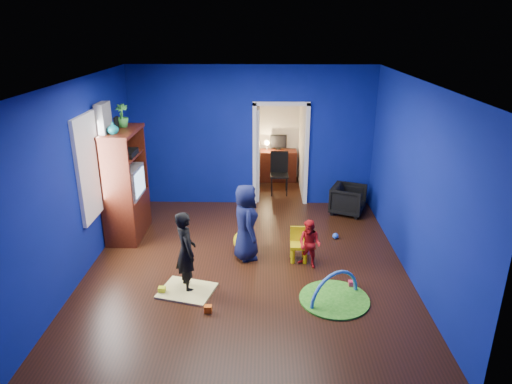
{
  "coord_description": "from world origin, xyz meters",
  "views": [
    {
      "loc": [
        0.27,
        -6.43,
        3.67
      ],
      "look_at": [
        0.13,
        0.4,
        1.12
      ],
      "focal_mm": 32.0,
      "sensor_mm": 36.0,
      "label": 1
    }
  ],
  "objects_px": {
    "child_black": "(186,251)",
    "vase": "(113,128)",
    "hopper_ball": "(244,241)",
    "study_desk": "(278,165)",
    "crt_tv": "(127,182)",
    "armchair": "(348,200)",
    "kid_chair": "(299,246)",
    "tv_armoire": "(125,184)",
    "child_navy": "(246,222)",
    "play_mat": "(334,299)",
    "folding_chair": "(279,174)",
    "toddler_red": "(310,244)"
  },
  "relations": [
    {
      "from": "child_navy",
      "to": "vase",
      "type": "distance_m",
      "value": 2.65
    },
    {
      "from": "toddler_red",
      "to": "folding_chair",
      "type": "bearing_deg",
      "value": 128.5
    },
    {
      "from": "child_black",
      "to": "hopper_ball",
      "type": "height_order",
      "value": "child_black"
    },
    {
      "from": "tv_armoire",
      "to": "crt_tv",
      "type": "xyz_separation_m",
      "value": [
        0.04,
        0.0,
        0.04
      ]
    },
    {
      "from": "vase",
      "to": "study_desk",
      "type": "bearing_deg",
      "value": 50.84
    },
    {
      "from": "toddler_red",
      "to": "vase",
      "type": "xyz_separation_m",
      "value": [
        -3.19,
        0.81,
        1.66
      ]
    },
    {
      "from": "hopper_ball",
      "to": "study_desk",
      "type": "relative_size",
      "value": 0.41
    },
    {
      "from": "tv_armoire",
      "to": "play_mat",
      "type": "bearing_deg",
      "value": -30.54
    },
    {
      "from": "toddler_red",
      "to": "hopper_ball",
      "type": "relative_size",
      "value": 2.21
    },
    {
      "from": "crt_tv",
      "to": "armchair",
      "type": "bearing_deg",
      "value": 14.68
    },
    {
      "from": "kid_chair",
      "to": "folding_chair",
      "type": "distance_m",
      "value": 3.1
    },
    {
      "from": "toddler_red",
      "to": "tv_armoire",
      "type": "distance_m",
      "value": 3.43
    },
    {
      "from": "child_black",
      "to": "tv_armoire",
      "type": "bearing_deg",
      "value": 11.32
    },
    {
      "from": "vase",
      "to": "crt_tv",
      "type": "bearing_deg",
      "value": 82.41
    },
    {
      "from": "armchair",
      "to": "kid_chair",
      "type": "distance_m",
      "value": 2.29
    },
    {
      "from": "child_black",
      "to": "tv_armoire",
      "type": "distance_m",
      "value": 2.27
    },
    {
      "from": "child_navy",
      "to": "vase",
      "type": "height_order",
      "value": "vase"
    },
    {
      "from": "tv_armoire",
      "to": "kid_chair",
      "type": "distance_m",
      "value": 3.25
    },
    {
      "from": "child_navy",
      "to": "kid_chair",
      "type": "relative_size",
      "value": 2.56
    },
    {
      "from": "child_navy",
      "to": "hopper_ball",
      "type": "bearing_deg",
      "value": -2.61
    },
    {
      "from": "child_black",
      "to": "folding_chair",
      "type": "relative_size",
      "value": 1.31
    },
    {
      "from": "tv_armoire",
      "to": "study_desk",
      "type": "bearing_deg",
      "value": 48.26
    },
    {
      "from": "child_black",
      "to": "play_mat",
      "type": "xyz_separation_m",
      "value": [
        2.11,
        -0.27,
        -0.59
      ]
    },
    {
      "from": "vase",
      "to": "study_desk",
      "type": "xyz_separation_m",
      "value": [
        2.8,
        3.44,
        -1.68
      ]
    },
    {
      "from": "vase",
      "to": "crt_tv",
      "type": "relative_size",
      "value": 0.28
    },
    {
      "from": "vase",
      "to": "hopper_ball",
      "type": "height_order",
      "value": "vase"
    },
    {
      "from": "toddler_red",
      "to": "study_desk",
      "type": "distance_m",
      "value": 4.27
    },
    {
      "from": "child_navy",
      "to": "tv_armoire",
      "type": "xyz_separation_m",
      "value": [
        -2.18,
        0.83,
        0.34
      ]
    },
    {
      "from": "play_mat",
      "to": "study_desk",
      "type": "bearing_deg",
      "value": 97.29
    },
    {
      "from": "crt_tv",
      "to": "hopper_ball",
      "type": "xyz_separation_m",
      "value": [
        2.09,
        -0.58,
        -0.84
      ]
    },
    {
      "from": "child_black",
      "to": "vase",
      "type": "height_order",
      "value": "vase"
    },
    {
      "from": "kid_chair",
      "to": "armchair",
      "type": "bearing_deg",
      "value": 62.39
    },
    {
      "from": "child_black",
      "to": "vase",
      "type": "relative_size",
      "value": 6.17
    },
    {
      "from": "child_navy",
      "to": "folding_chair",
      "type": "distance_m",
      "value": 3.08
    },
    {
      "from": "child_navy",
      "to": "study_desk",
      "type": "bearing_deg",
      "value": -22.9
    },
    {
      "from": "armchair",
      "to": "toddler_red",
      "type": "distance_m",
      "value": 2.4
    },
    {
      "from": "child_black",
      "to": "folding_chair",
      "type": "bearing_deg",
      "value": -46.14
    },
    {
      "from": "child_black",
      "to": "kid_chair",
      "type": "bearing_deg",
      "value": -88.71
    },
    {
      "from": "kid_chair",
      "to": "child_black",
      "type": "bearing_deg",
      "value": -150.58
    },
    {
      "from": "study_desk",
      "to": "folding_chair",
      "type": "xyz_separation_m",
      "value": [
        0.0,
        -0.96,
        0.09
      ]
    },
    {
      "from": "crt_tv",
      "to": "tv_armoire",
      "type": "bearing_deg",
      "value": 180.0
    },
    {
      "from": "hopper_ball",
      "to": "folding_chair",
      "type": "xyz_separation_m",
      "value": [
        0.68,
        2.76,
        0.28
      ]
    },
    {
      "from": "hopper_ball",
      "to": "folding_chair",
      "type": "height_order",
      "value": "folding_chair"
    },
    {
      "from": "tv_armoire",
      "to": "study_desk",
      "type": "height_order",
      "value": "tv_armoire"
    },
    {
      "from": "tv_armoire",
      "to": "study_desk",
      "type": "relative_size",
      "value": 2.23
    },
    {
      "from": "toddler_red",
      "to": "play_mat",
      "type": "xyz_separation_m",
      "value": [
        0.28,
        -0.94,
        -0.38
      ]
    },
    {
      "from": "kid_chair",
      "to": "folding_chair",
      "type": "bearing_deg",
      "value": 96.43
    },
    {
      "from": "vase",
      "to": "kid_chair",
      "type": "relative_size",
      "value": 0.39
    },
    {
      "from": "kid_chair",
      "to": "study_desk",
      "type": "bearing_deg",
      "value": 95.39
    },
    {
      "from": "child_black",
      "to": "study_desk",
      "type": "height_order",
      "value": "child_black"
    }
  ]
}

